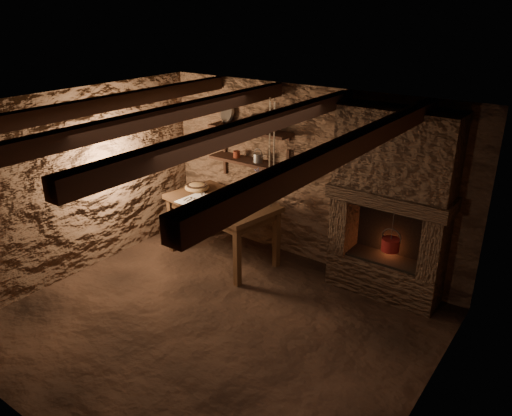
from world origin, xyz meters
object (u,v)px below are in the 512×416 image
Objects in this scene: iron_stockpot at (261,124)px; red_pot at (391,244)px; work_table at (222,228)px; wooden_bowl at (197,187)px; stoneware_jug at (260,188)px.

iron_stockpot is 2.29m from red_pot.
wooden_bowl is (-0.54, 0.10, 0.44)m from work_table.
work_table is 6.65× the size of iron_stockpot.
iron_stockpot reaches higher than red_pot.
red_pot is (1.98, -0.12, -1.16)m from iron_stockpot.
work_table is 3.06× the size of red_pot.
iron_stockpot reaches higher than work_table.
red_pot reaches higher than work_table.
iron_stockpot is at bearing 72.90° from work_table.
work_table is 4.77× the size of wooden_bowl.
work_table is at bearing -116.32° from iron_stockpot.
wooden_bowl is at bearing -173.56° from red_pot.
stoneware_jug is 0.86m from iron_stockpot.
stoneware_jug is at bearing 38.74° from work_table.
stoneware_jug is 0.88× the size of red_pot.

